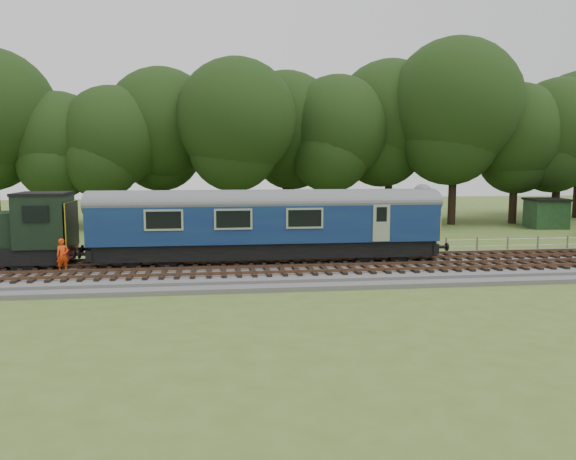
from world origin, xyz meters
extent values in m
plane|color=#4C6324|center=(0.00, 0.00, 0.00)|extent=(120.00, 120.00, 0.00)
cube|color=#4C4C4F|center=(0.00, 0.00, 0.17)|extent=(70.00, 7.00, 0.35)
cube|color=brown|center=(0.00, 0.68, 0.49)|extent=(66.50, 0.07, 0.14)
cube|color=brown|center=(0.00, 2.12, 0.49)|extent=(66.50, 0.07, 0.14)
cube|color=brown|center=(0.00, -2.32, 0.49)|extent=(66.50, 0.07, 0.14)
cube|color=brown|center=(0.00, -0.88, 0.49)|extent=(66.50, 0.07, 0.14)
cube|color=black|center=(-3.27, 1.40, 1.06)|extent=(17.46, 2.52, 0.85)
cube|color=navy|center=(-3.27, 1.40, 2.48)|extent=(18.00, 2.80, 2.05)
cube|color=yellow|center=(5.75, 1.40, 2.11)|extent=(0.06, 2.74, 1.30)
cube|color=black|center=(2.73, 1.40, 0.86)|extent=(2.60, 2.00, 0.55)
cube|color=black|center=(-9.27, 1.40, 0.86)|extent=(2.60, 2.00, 0.55)
cube|color=black|center=(-14.47, 1.40, 2.66)|extent=(2.40, 2.55, 2.60)
cube|color=#A40C1A|center=(-13.29, 1.40, 1.06)|extent=(0.25, 2.60, 0.55)
cube|color=yellow|center=(-13.15, 1.40, 2.46)|extent=(0.06, 2.55, 2.30)
imported|color=#F23E0C|center=(-13.21, -0.35, 1.16)|extent=(0.71, 0.64, 1.62)
cube|color=#173219|center=(21.98, 16.49, 1.17)|extent=(3.12, 3.12, 2.34)
cube|color=black|center=(21.98, 16.49, 2.43)|extent=(3.43, 3.43, 0.19)
camera|label=1|loc=(-5.91, -27.89, 5.57)|focal=35.00mm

